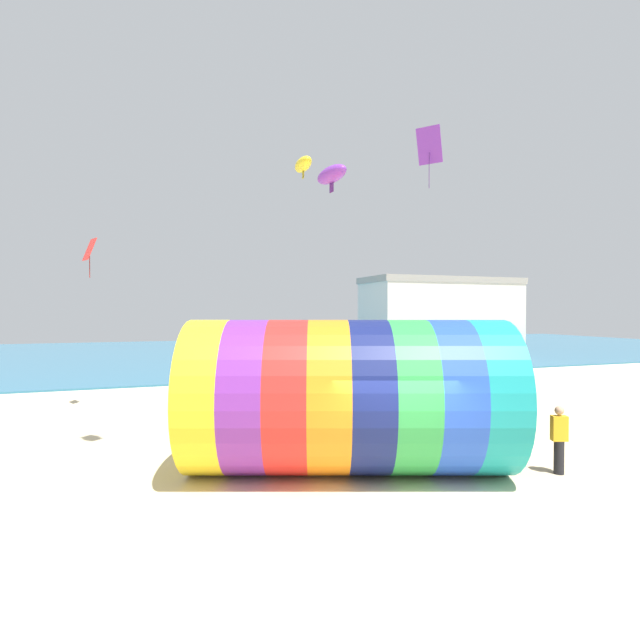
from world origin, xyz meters
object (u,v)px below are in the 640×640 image
kite_yellow_parafoil (303,165)px  kite_purple_parafoil (332,175)px  giant_inflatable_tube (349,396)px  kite_purple_diamond (429,146)px  kite_red_diamond (90,250)px  kite_handler (559,439)px

kite_yellow_parafoil → kite_purple_parafoil: kite_yellow_parafoil is taller
giant_inflatable_tube → kite_purple_diamond: size_ratio=2.95×
kite_purple_parafoil → kite_purple_diamond: size_ratio=0.43×
kite_purple_diamond → kite_red_diamond: size_ratio=1.84×
kite_yellow_parafoil → giant_inflatable_tube: bearing=-91.7°
kite_yellow_parafoil → kite_red_diamond: kite_yellow_parafoil is taller
kite_purple_parafoil → kite_red_diamond: size_ratio=0.80×
kite_yellow_parafoil → kite_red_diamond: size_ratio=0.85×
kite_handler → kite_purple_parafoil: size_ratio=1.32×
kite_purple_diamond → kite_yellow_parafoil: bearing=-145.2°
kite_handler → kite_red_diamond: (-11.44, 12.27, 5.53)m
kite_purple_parafoil → kite_purple_diamond: bearing=48.4°
giant_inflatable_tube → kite_red_diamond: 13.15m
kite_red_diamond → kite_handler: bearing=-47.0°
kite_handler → kite_yellow_parafoil: (-4.64, 5.87, 7.81)m
kite_yellow_parafoil → kite_purple_parafoil: (-0.71, -4.35, -1.51)m
giant_inflatable_tube → kite_yellow_parafoil: bearing=88.3°
kite_handler → kite_purple_parafoil: kite_purple_parafoil is taller
kite_handler → kite_purple_parafoil: (-5.35, 1.52, 6.30)m
kite_purple_diamond → kite_red_diamond: bearing=177.5°
giant_inflatable_tube → kite_purple_diamond: (8.37, 9.73, 10.08)m
kite_yellow_parafoil → kite_purple_parafoil: 4.66m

